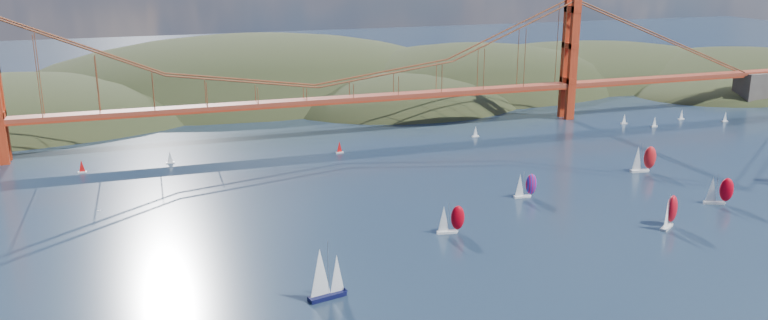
% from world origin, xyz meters
% --- Properties ---
extents(headlands, '(725.00, 225.00, 96.00)m').
position_xyz_m(headlands, '(44.95, 278.29, -12.46)').
color(headlands, black).
rests_on(headlands, ground).
extents(bridge, '(552.00, 12.00, 55.00)m').
position_xyz_m(bridge, '(-1.75, 180.00, 32.23)').
color(bridge, '#983822').
rests_on(bridge, ground).
extents(sloop_navy, '(9.40, 6.17, 13.99)m').
position_xyz_m(sloop_navy, '(-34.08, 31.87, 6.18)').
color(sloop_navy, black).
rests_on(sloop_navy, ground).
extents(racer_0, '(8.01, 3.75, 9.04)m').
position_xyz_m(racer_0, '(9.22, 60.64, 4.27)').
color(racer_0, white).
rests_on(racer_0, ground).
extents(racer_1, '(8.91, 7.45, 10.26)m').
position_xyz_m(racer_1, '(70.29, 44.80, 4.85)').
color(racer_1, silver).
rests_on(racer_1, ground).
extents(racer_2, '(8.68, 6.19, 9.74)m').
position_xyz_m(racer_2, '(98.59, 56.94, 4.60)').
color(racer_2, silver).
rests_on(racer_2, ground).
extents(racer_3, '(9.35, 4.59, 10.53)m').
position_xyz_m(racer_3, '(98.49, 93.97, 4.97)').
color(racer_3, white).
rests_on(racer_3, ground).
extents(racer_rwb, '(7.68, 3.25, 8.74)m').
position_xyz_m(racer_rwb, '(44.48, 81.86, 4.13)').
color(racer_rwb, white).
rests_on(racer_rwb, ground).
extents(distant_boat_2, '(3.00, 2.00, 4.70)m').
position_xyz_m(distant_boat_2, '(-91.98, 156.20, 2.41)').
color(distant_boat_2, silver).
rests_on(distant_boat_2, ground).
extents(distant_boat_3, '(3.00, 2.00, 4.70)m').
position_xyz_m(distant_boat_3, '(-61.50, 158.78, 2.41)').
color(distant_boat_3, silver).
rests_on(distant_boat_3, ground).
extents(distant_boat_4, '(3.00, 2.00, 4.70)m').
position_xyz_m(distant_boat_4, '(138.31, 160.22, 2.41)').
color(distant_boat_4, silver).
rests_on(distant_boat_4, ground).
extents(distant_boat_5, '(3.00, 2.00, 4.70)m').
position_xyz_m(distant_boat_5, '(147.89, 151.26, 2.41)').
color(distant_boat_5, silver).
rests_on(distant_boat_5, ground).
extents(distant_boat_6, '(3.00, 2.00, 4.70)m').
position_xyz_m(distant_boat_6, '(169.35, 159.49, 2.41)').
color(distant_boat_6, silver).
rests_on(distant_boat_6, ground).
extents(distant_boat_7, '(3.00, 2.00, 4.70)m').
position_xyz_m(distant_boat_7, '(185.30, 149.31, 2.41)').
color(distant_boat_7, silver).
rests_on(distant_boat_7, ground).
extents(distant_boat_8, '(3.00, 2.00, 4.70)m').
position_xyz_m(distant_boat_8, '(63.69, 159.62, 2.41)').
color(distant_boat_8, silver).
rests_on(distant_boat_8, ground).
extents(distant_boat_9, '(3.00, 2.00, 4.70)m').
position_xyz_m(distant_boat_9, '(2.15, 152.94, 2.41)').
color(distant_boat_9, silver).
rests_on(distant_boat_9, ground).
extents(gull, '(0.90, 0.25, 0.17)m').
position_xyz_m(gull, '(-80.16, 30.85, 26.96)').
color(gull, white).
rests_on(gull, ground).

